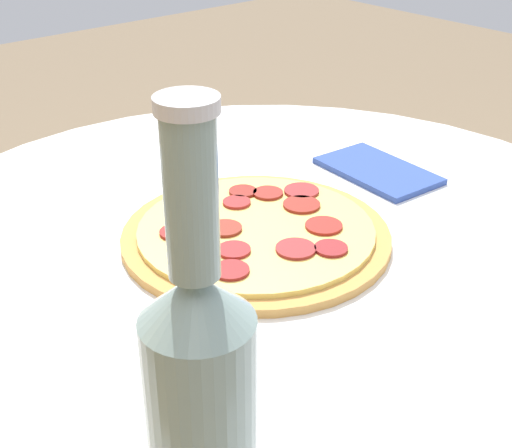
# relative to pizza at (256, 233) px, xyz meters

# --- Properties ---
(table) EXTENTS (0.92, 0.92, 0.77)m
(table) POSITION_rel_pizza_xyz_m (-0.01, -0.01, -0.18)
(table) COLOR white
(table) RESTS_ON ground_plane
(pizza) EXTENTS (0.30, 0.30, 0.02)m
(pizza) POSITION_rel_pizza_xyz_m (0.00, 0.00, 0.00)
(pizza) COLOR #C68E47
(pizza) RESTS_ON table
(beer_bottle) EXTENTS (0.07, 0.07, 0.29)m
(beer_bottle) POSITION_rel_pizza_xyz_m (-0.26, 0.27, 0.10)
(beer_bottle) COLOR gray
(beer_bottle) RESTS_ON table
(napkin) EXTENTS (0.17, 0.11, 0.01)m
(napkin) POSITION_rel_pizza_xyz_m (0.03, -0.24, -0.00)
(napkin) COLOR #334C99
(napkin) RESTS_ON table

